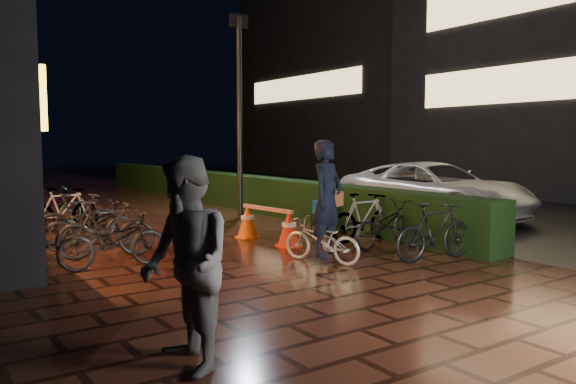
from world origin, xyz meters
TOP-DOWN VIEW (x-y plane):
  - ground at (0.00, 0.00)m, footprint 80.00×80.00m
  - asphalt_road at (9.00, 5.00)m, footprint 11.00×60.00m
  - hedge at (3.30, 8.00)m, footprint 0.70×20.00m
  - bystander_person at (-3.09, -3.28)m, footprint 0.78×0.97m
  - van at (6.37, 2.17)m, footprint 2.80×5.43m
  - far_buildings at (17.23, 9.61)m, footprint 9.08×31.00m
  - lamp_post_hedge at (2.20, 5.10)m, footprint 0.50×0.14m
  - lamp_post_sf at (-2.43, 7.37)m, footprint 0.47×0.17m
  - cyclist at (0.62, -0.49)m, footprint 0.98×1.50m
  - traffic_barrier at (0.88, 1.68)m, footprint 0.60×1.75m
  - cart_assembly at (2.62, 2.09)m, footprint 0.56×0.54m
  - parked_bikes_storefront at (-2.27, 3.64)m, footprint 1.95×6.27m
  - parked_bikes_hedge at (2.38, -0.28)m, footprint 1.88×2.58m

SIDE VIEW (x-z plane):
  - ground at x=0.00m, z-range 0.00..0.00m
  - asphalt_road at x=9.00m, z-range 0.00..0.01m
  - traffic_barrier at x=0.88m, z-range 0.00..0.71m
  - parked_bikes_storefront at x=-2.27m, z-range -0.03..0.96m
  - parked_bikes_hedge at x=2.38m, z-range -0.02..0.97m
  - hedge at x=3.30m, z-range 0.00..1.00m
  - cart_assembly at x=2.62m, z-range 0.01..1.00m
  - van at x=6.37m, z-range 0.01..1.47m
  - cyclist at x=0.62m, z-range -0.26..1.78m
  - bystander_person at x=-3.09m, z-range 0.00..1.90m
  - lamp_post_sf at x=-2.43m, z-range 0.25..5.14m
  - lamp_post_hedge at x=2.20m, z-range 0.26..5.51m
  - far_buildings at x=17.23m, z-range -0.53..13.47m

